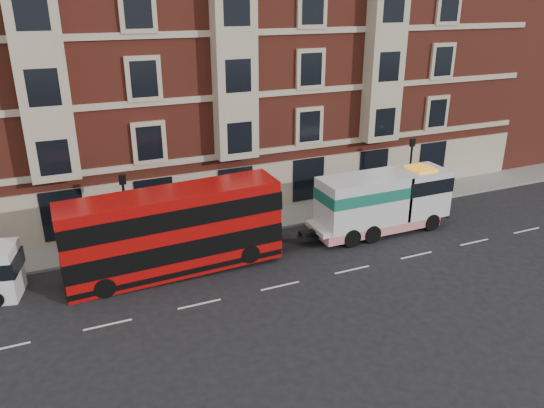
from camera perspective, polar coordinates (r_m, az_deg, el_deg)
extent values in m
plane|color=black|center=(25.62, 0.89, -8.81)|extent=(120.00, 120.00, 0.00)
cube|color=slate|center=(31.81, -4.71, -2.39)|extent=(90.00, 3.00, 0.15)
cube|color=maroon|center=(36.62, -8.39, 15.15)|extent=(45.00, 12.00, 18.00)
cylinder|color=black|center=(28.60, -15.39, -1.44)|extent=(0.14, 0.14, 4.00)
cube|color=black|center=(27.88, -15.81, 2.54)|extent=(0.35, 0.15, 0.50)
cylinder|color=black|center=(35.47, 14.56, 3.12)|extent=(0.14, 0.14, 4.00)
cube|color=black|center=(34.89, 14.88, 6.39)|extent=(0.35, 0.15, 0.50)
cube|color=#AC0A09|center=(26.32, -10.55, -2.92)|extent=(10.53, 2.35, 4.14)
cube|color=black|center=(26.57, -10.46, -4.12)|extent=(10.57, 2.41, 0.99)
cube|color=black|center=(25.89, -10.71, -0.74)|extent=(10.57, 2.41, 0.94)
cylinder|color=black|center=(25.70, -17.54, -8.55)|extent=(0.98, 0.30, 0.98)
cylinder|color=black|center=(27.57, -18.10, -6.47)|extent=(0.98, 0.30, 0.98)
cylinder|color=black|center=(26.93, -2.38, -5.34)|extent=(0.98, 0.30, 0.98)
cylinder|color=black|center=(28.73, -3.93, -3.58)|extent=(0.98, 0.30, 0.98)
cube|color=silver|center=(31.42, 11.35, -1.45)|extent=(8.46, 2.16, 0.28)
cube|color=silver|center=(32.55, 15.47, 1.31)|extent=(3.01, 2.35, 2.73)
cube|color=silver|center=(30.35, 9.77, 0.41)|extent=(5.08, 2.35, 2.73)
cube|color=#16644F|center=(30.18, 9.82, 1.24)|extent=(5.12, 2.39, 0.66)
cube|color=red|center=(31.45, 11.02, -2.06)|extent=(7.52, 2.41, 0.52)
cylinder|color=black|center=(32.54, 16.73, -1.87)|extent=(1.03, 0.33, 1.03)
cylinder|color=black|center=(34.04, 14.48, -0.58)|extent=(1.03, 0.33, 1.03)
cylinder|color=black|center=(30.17, 10.66, -3.17)|extent=(1.03, 0.38, 1.03)
cylinder|color=black|center=(31.78, 8.55, -1.72)|extent=(1.03, 0.38, 1.03)
cylinder|color=black|center=(29.50, 8.53, -3.62)|extent=(1.03, 0.38, 1.03)
cylinder|color=black|center=(31.15, 6.49, -2.11)|extent=(1.03, 0.38, 1.03)
cylinder|color=black|center=(28.41, -26.60, -7.23)|extent=(0.76, 0.40, 0.73)
imported|color=#211C39|center=(30.25, -17.14, -2.92)|extent=(0.64, 0.51, 1.52)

